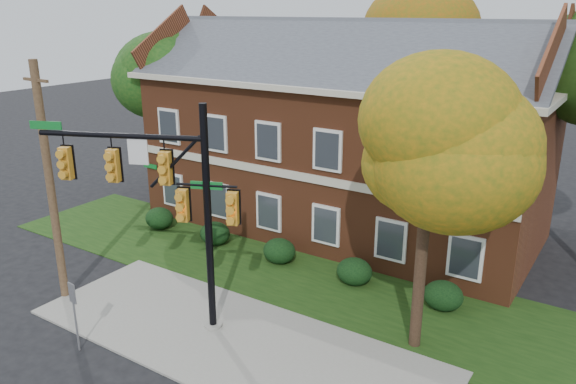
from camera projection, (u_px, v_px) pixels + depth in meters
The scene contains 15 objects.
ground at pixel (211, 356), 17.24m from camera, with size 120.00×120.00×0.00m, color black.
sidewalk at pixel (232, 340), 18.03m from camera, with size 14.00×5.00×0.08m, color gray.
grass_strip at pixel (312, 280), 22.01m from camera, with size 30.00×6.00×0.04m, color #193811.
apartment_building at pixel (342, 125), 26.23m from camera, with size 18.80×8.80×9.74m.
hedge_far_left at pixel (159, 218), 27.09m from camera, with size 1.40×1.26×1.05m, color black.
hedge_left at pixel (215, 233), 25.27m from camera, with size 1.40×1.26×1.05m, color black.
hedge_center at pixel (279, 251), 23.45m from camera, with size 1.40×1.26×1.05m, color black.
hedge_right at pixel (354, 271), 21.63m from camera, with size 1.40×1.26×1.05m, color black.
hedge_far_right at pixel (443, 296), 19.81m from camera, with size 1.40×1.26×1.05m, color black.
tree_near_right at pixel (437, 142), 15.52m from camera, with size 4.50×4.25×8.58m.
tree_left_rear at pixel (171, 77), 29.87m from camera, with size 5.40×5.10×8.88m.
tree_far_rear at pixel (433, 34), 30.56m from camera, with size 6.84×6.46×11.52m.
traffic_signal at pixel (165, 193), 17.54m from camera, with size 6.29×2.81×7.54m.
utility_pole at pixel (50, 184), 19.45m from camera, with size 1.34×0.30×8.62m.
sign_post at pixel (74, 305), 17.08m from camera, with size 0.34×0.08×2.32m.
Camera 1 is at (10.08, -11.09, 10.19)m, focal length 35.00 mm.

